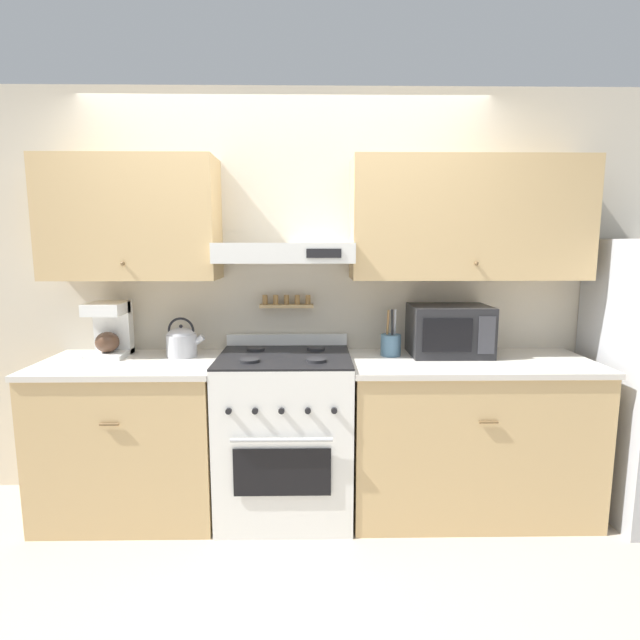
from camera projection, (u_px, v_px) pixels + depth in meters
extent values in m
plane|color=#B2A38E|center=(283.00, 541.00, 2.72)|extent=(16.00, 16.00, 0.00)
cube|color=beige|center=(287.00, 295.00, 3.23)|extent=(5.20, 0.08, 2.55)
cube|color=tan|center=(131.00, 219.00, 2.94)|extent=(1.01, 0.33, 0.71)
sphere|color=brown|center=(123.00, 264.00, 2.80)|extent=(0.02, 0.02, 0.02)
cube|color=tan|center=(469.00, 219.00, 2.97)|extent=(1.40, 0.33, 0.71)
sphere|color=brown|center=(476.00, 263.00, 2.84)|extent=(0.02, 0.02, 0.02)
cube|color=silver|center=(285.00, 253.00, 2.97)|extent=(0.82, 0.37, 0.12)
cube|color=black|center=(324.00, 253.00, 2.78)|extent=(0.20, 0.01, 0.05)
cube|color=tan|center=(287.00, 306.00, 3.16)|extent=(0.34, 0.07, 0.02)
cylinder|color=olive|center=(265.00, 300.00, 3.15)|extent=(0.03, 0.03, 0.06)
cylinder|color=olive|center=(276.00, 300.00, 3.15)|extent=(0.03, 0.03, 0.06)
cylinder|color=olive|center=(287.00, 300.00, 3.15)|extent=(0.03, 0.03, 0.06)
cylinder|color=olive|center=(297.00, 300.00, 3.15)|extent=(0.03, 0.03, 0.06)
cylinder|color=olive|center=(308.00, 300.00, 3.16)|extent=(0.03, 0.03, 0.06)
cube|color=tan|center=(134.00, 439.00, 2.98)|extent=(1.01, 0.65, 0.90)
cube|color=silver|center=(130.00, 364.00, 2.91)|extent=(1.04, 0.67, 0.03)
cylinder|color=brown|center=(109.00, 424.00, 2.61)|extent=(0.10, 0.01, 0.01)
cube|color=tan|center=(467.00, 437.00, 3.01)|extent=(1.40, 0.65, 0.90)
cube|color=silver|center=(471.00, 362.00, 2.94)|extent=(1.42, 0.67, 0.03)
cylinder|color=brown|center=(489.00, 422.00, 2.64)|extent=(0.10, 0.01, 0.01)
cube|color=white|center=(285.00, 435.00, 2.98)|extent=(0.77, 0.65, 0.95)
cube|color=black|center=(282.00, 472.00, 2.67)|extent=(0.52, 0.01, 0.27)
cylinder|color=#ADAFB5|center=(282.00, 440.00, 2.61)|extent=(0.54, 0.02, 0.02)
cube|color=black|center=(284.00, 356.00, 2.91)|extent=(0.77, 0.65, 0.01)
cylinder|color=#232326|center=(250.00, 360.00, 2.75)|extent=(0.11, 0.11, 0.02)
cylinder|color=#232326|center=(316.00, 360.00, 2.75)|extent=(0.11, 0.11, 0.02)
cylinder|color=#232326|center=(256.00, 349.00, 3.06)|extent=(0.11, 0.11, 0.02)
cylinder|color=#232326|center=(316.00, 348.00, 3.06)|extent=(0.11, 0.11, 0.02)
cylinder|color=black|center=(228.00, 411.00, 2.60)|extent=(0.03, 0.02, 0.03)
cylinder|color=black|center=(255.00, 411.00, 2.60)|extent=(0.03, 0.02, 0.03)
cylinder|color=black|center=(281.00, 411.00, 2.61)|extent=(0.03, 0.02, 0.03)
cylinder|color=black|center=(308.00, 411.00, 2.61)|extent=(0.03, 0.02, 0.03)
cylinder|color=black|center=(334.00, 411.00, 2.61)|extent=(0.03, 0.02, 0.03)
cube|color=white|center=(287.00, 340.00, 3.20)|extent=(0.77, 0.04, 0.07)
cylinder|color=#B7B7BC|center=(182.00, 345.00, 3.02)|extent=(0.18, 0.18, 0.14)
ellipsoid|color=#B7B7BC|center=(181.00, 334.00, 3.01)|extent=(0.17, 0.17, 0.08)
sphere|color=black|center=(181.00, 326.00, 3.00)|extent=(0.02, 0.02, 0.02)
cylinder|color=#B7B7BC|center=(196.00, 342.00, 3.02)|extent=(0.11, 0.04, 0.10)
torus|color=black|center=(181.00, 330.00, 3.01)|extent=(0.16, 0.01, 0.16)
cube|color=white|center=(109.00, 354.00, 3.02)|extent=(0.22, 0.26, 0.03)
cube|color=white|center=(114.00, 327.00, 3.09)|extent=(0.22, 0.08, 0.33)
cube|color=white|center=(106.00, 309.00, 2.97)|extent=(0.22, 0.22, 0.07)
ellipsoid|color=#4C3323|center=(107.00, 342.00, 2.99)|extent=(0.14, 0.14, 0.13)
cube|color=#232326|center=(449.00, 330.00, 3.05)|extent=(0.48, 0.34, 0.31)
cube|color=black|center=(448.00, 335.00, 2.88)|extent=(0.29, 0.01, 0.20)
cube|color=#38383D|center=(487.00, 335.00, 2.88)|extent=(0.10, 0.01, 0.22)
cylinder|color=slate|center=(391.00, 345.00, 3.04)|extent=(0.12, 0.12, 0.13)
cylinder|color=olive|center=(388.00, 323.00, 3.01)|extent=(0.01, 0.05, 0.16)
cylinder|color=#28282B|center=(392.00, 322.00, 3.02)|extent=(0.01, 0.04, 0.16)
cylinder|color=#B2B2B7|center=(395.00, 322.00, 3.03)|extent=(0.01, 0.03, 0.16)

